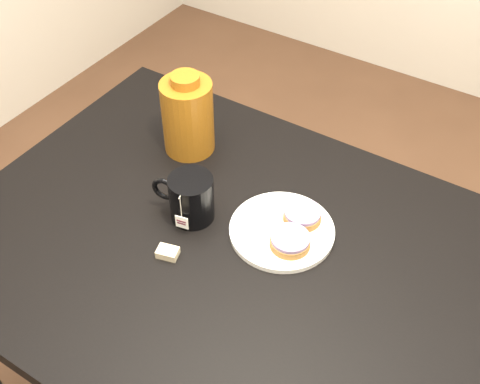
# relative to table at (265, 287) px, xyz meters

# --- Properties ---
(table) EXTENTS (1.40, 0.90, 0.75)m
(table) POSITION_rel_table_xyz_m (0.00, 0.00, 0.00)
(table) COLOR black
(table) RESTS_ON ground_plane
(plate) EXTENTS (0.23, 0.23, 0.02)m
(plate) POSITION_rel_table_xyz_m (-0.02, 0.09, 0.09)
(plate) COLOR white
(plate) RESTS_ON table
(bagel_back) EXTENTS (0.09, 0.09, 0.03)m
(bagel_back) POSITION_rel_table_xyz_m (0.01, 0.14, 0.11)
(bagel_back) COLOR brown
(bagel_back) RESTS_ON plate
(bagel_front) EXTENTS (0.12, 0.12, 0.03)m
(bagel_front) POSITION_rel_table_xyz_m (0.02, 0.06, 0.11)
(bagel_front) COLOR brown
(bagel_front) RESTS_ON plate
(mug) EXTENTS (0.15, 0.12, 0.11)m
(mug) POSITION_rel_table_xyz_m (-0.21, 0.03, 0.14)
(mug) COLOR black
(mug) RESTS_ON table
(teabag_pouch) EXTENTS (0.05, 0.04, 0.02)m
(teabag_pouch) POSITION_rel_table_xyz_m (-0.19, -0.09, 0.09)
(teabag_pouch) COLOR #C6B793
(teabag_pouch) RESTS_ON table
(bagel_package) EXTENTS (0.14, 0.14, 0.21)m
(bagel_package) POSITION_rel_table_xyz_m (-0.36, 0.22, 0.18)
(bagel_package) COLOR #60330C
(bagel_package) RESTS_ON table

